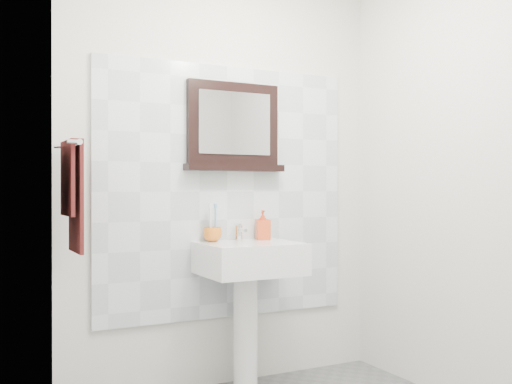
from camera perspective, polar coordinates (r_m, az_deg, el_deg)
back_wall at (r=3.60m, az=-2.91°, el=1.63°), size 2.00×0.01×2.50m
left_wall at (r=2.23m, az=-14.68°, el=2.45°), size 0.01×2.20×2.50m
right_wall at (r=3.31m, az=21.48°, el=1.73°), size 0.01×2.20×2.50m
splashback at (r=3.59m, az=-2.83°, el=0.04°), size 1.60×0.02×1.50m
pedestal_sink at (r=3.45m, az=-0.67°, el=-7.86°), size 0.55×0.44×0.96m
toothbrush_cup at (r=3.48m, az=-4.16°, el=-4.05°), size 0.13×0.13×0.08m
toothbrushes at (r=3.48m, az=-4.16°, el=-2.72°), size 0.05×0.04×0.21m
soap_dispenser at (r=3.61m, az=0.65°, el=-3.15°), size 0.10×0.10×0.18m
framed_mirror at (r=3.59m, az=-2.18°, el=5.99°), size 0.62×0.11×0.53m
towel_bar at (r=3.08m, az=-17.21°, el=4.34°), size 0.07×0.40×0.03m
hand_towel at (r=3.07m, az=-17.07°, el=0.42°), size 0.06×0.30×0.55m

